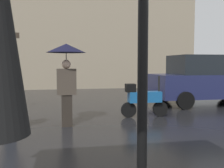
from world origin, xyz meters
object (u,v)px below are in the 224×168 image
(pedestrian_with_bag, at_px, (10,94))
(parked_car_left, at_px, (206,80))
(pedestrian_with_umbrella, at_px, (66,63))
(street_signpost, at_px, (2,61))
(parked_scooter, at_px, (143,99))

(pedestrian_with_bag, relative_size, parked_car_left, 0.36)
(parked_car_left, bearing_deg, pedestrian_with_umbrella, 33.35)
(pedestrian_with_umbrella, distance_m, pedestrian_with_bag, 1.53)
(pedestrian_with_umbrella, xyz_separation_m, parked_car_left, (5.47, 2.67, -0.65))
(street_signpost, bearing_deg, pedestrian_with_bag, -74.65)
(pedestrian_with_umbrella, height_order, street_signpost, street_signpost)
(pedestrian_with_umbrella, relative_size, parked_scooter, 1.45)
(parked_car_left, bearing_deg, pedestrian_with_bag, 30.21)
(pedestrian_with_umbrella, distance_m, street_signpost, 3.05)
(pedestrian_with_bag, distance_m, parked_scooter, 3.75)
(parked_car_left, relative_size, street_signpost, 1.55)
(pedestrian_with_umbrella, relative_size, pedestrian_with_bag, 1.34)
(pedestrian_with_bag, height_order, street_signpost, street_signpost)
(pedestrian_with_bag, xyz_separation_m, street_signpost, (-0.68, 2.49, 0.80))
(pedestrian_with_umbrella, bearing_deg, parked_scooter, -159.46)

